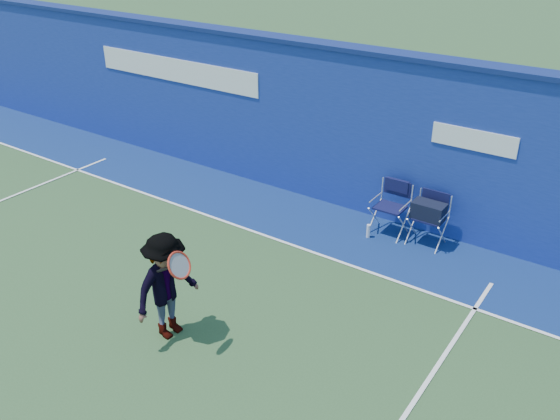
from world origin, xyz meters
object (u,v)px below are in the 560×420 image
Objects in this scene: water_bottle at (368,231)px; tennis_player at (167,286)px; directors_chair_left at (389,217)px; directors_chair_right at (428,224)px.

tennis_player is (-1.02, -3.93, 0.65)m from water_bottle.
tennis_player is at bearing -106.13° from directors_chair_left.
water_bottle is (-0.22, -0.37, -0.19)m from directors_chair_left.
directors_chair_right is 3.62× the size of water_bottle.
directors_chair_right is at bearing 1.47° from directors_chair_left.
water_bottle is 0.16× the size of tennis_player.
tennis_player reaches higher than directors_chair_right.
directors_chair_left reaches higher than directors_chair_right.
directors_chair_left is 4.50m from tennis_player.
directors_chair_left is 0.71m from directors_chair_right.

